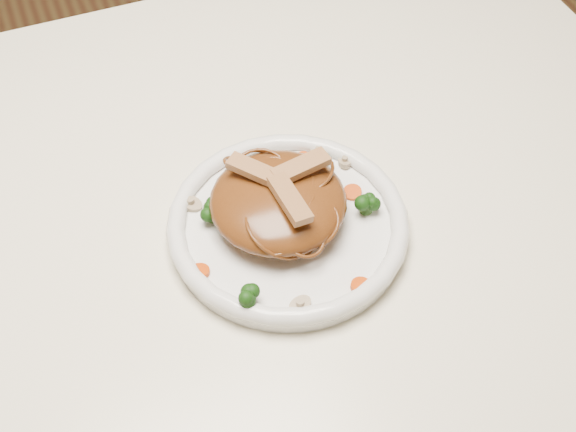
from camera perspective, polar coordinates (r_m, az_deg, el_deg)
name	(u,v)px	position (r m, az deg, el deg)	size (l,w,h in m)	color
table	(208,256)	(0.95, -5.93, -2.98)	(1.20, 0.80, 0.75)	silver
plate	(288,229)	(0.83, 0.00, -0.96)	(0.26, 0.26, 0.02)	white
noodle_mound	(278,201)	(0.81, -0.73, 1.09)	(0.15, 0.15, 0.05)	#5D3211
chicken_a	(301,167)	(0.80, 0.96, 3.66)	(0.06, 0.02, 0.01)	tan
chicken_b	(255,170)	(0.80, -2.45, 3.39)	(0.06, 0.02, 0.01)	tan
chicken_c	(290,199)	(0.77, 0.12, 1.26)	(0.06, 0.02, 0.01)	tan
broccoli_0	(321,163)	(0.87, 2.47, 3.90)	(0.03, 0.03, 0.03)	#17400D
broccoli_1	(213,210)	(0.82, -5.58, 0.45)	(0.03, 0.03, 0.03)	#17400D
broccoli_2	(247,297)	(0.76, -3.03, -5.99)	(0.03, 0.03, 0.03)	#17400D
broccoli_3	(367,203)	(0.83, 5.83, 0.95)	(0.02, 0.02, 0.03)	#17400D
carrot_0	(303,159)	(0.89, 1.11, 4.26)	(0.02, 0.02, 0.01)	#B83F06
carrot_1	(200,271)	(0.79, -6.53, -4.09)	(0.02, 0.02, 0.01)	#B83F06
carrot_2	(352,192)	(0.86, 4.78, 1.74)	(0.02, 0.02, 0.01)	#B83F06
carrot_3	(239,180)	(0.87, -3.64, 2.68)	(0.02, 0.02, 0.01)	#B83F06
carrot_4	(361,286)	(0.78, 5.43, -5.19)	(0.02, 0.02, 0.01)	#B83F06
mushroom_0	(300,305)	(0.76, 0.89, -6.62)	(0.03, 0.03, 0.01)	#C1AD91
mushroom_1	(345,162)	(0.89, 4.20, 3.99)	(0.02, 0.02, 0.01)	#C1AD91
mushroom_2	(191,204)	(0.85, -7.19, 0.91)	(0.03, 0.03, 0.01)	#C1AD91
mushroom_3	(319,153)	(0.90, 2.28, 4.70)	(0.03, 0.03, 0.01)	#C1AD91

